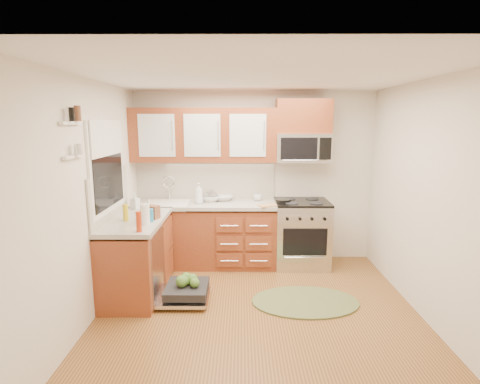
{
  "coord_description": "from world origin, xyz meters",
  "views": [
    {
      "loc": [
        -0.18,
        -3.77,
        2.06
      ],
      "look_at": [
        -0.2,
        0.85,
        1.19
      ],
      "focal_mm": 28.0,
      "sensor_mm": 36.0,
      "label": 1
    }
  ],
  "objects_px": {
    "dishwasher": "(184,292)",
    "stock_pot": "(210,197)",
    "sink": "(167,211)",
    "cup": "(258,197)",
    "range": "(301,233)",
    "microwave": "(303,148)",
    "bowl_b": "(210,198)",
    "cutting_board": "(268,205)",
    "skillet": "(283,201)",
    "paper_towel_roll": "(145,214)",
    "rug": "(305,302)",
    "upper_cabinets": "(204,135)",
    "bowl_a": "(223,198)"
  },
  "relations": [
    {
      "from": "upper_cabinets",
      "to": "rug",
      "type": "bearing_deg",
      "value": -45.94
    },
    {
      "from": "upper_cabinets",
      "to": "bowl_a",
      "type": "height_order",
      "value": "upper_cabinets"
    },
    {
      "from": "sink",
      "to": "cup",
      "type": "height_order",
      "value": "cup"
    },
    {
      "from": "paper_towel_roll",
      "to": "cup",
      "type": "distance_m",
      "value": 1.84
    },
    {
      "from": "dishwasher",
      "to": "stock_pot",
      "type": "height_order",
      "value": "stock_pot"
    },
    {
      "from": "rug",
      "to": "dishwasher",
      "type": "bearing_deg",
      "value": 178.09
    },
    {
      "from": "upper_cabinets",
      "to": "range",
      "type": "relative_size",
      "value": 2.16
    },
    {
      "from": "cutting_board",
      "to": "cup",
      "type": "distance_m",
      "value": 0.39
    },
    {
      "from": "sink",
      "to": "bowl_b",
      "type": "distance_m",
      "value": 0.65
    },
    {
      "from": "bowl_a",
      "to": "skillet",
      "type": "bearing_deg",
      "value": -14.61
    },
    {
      "from": "range",
      "to": "skillet",
      "type": "distance_m",
      "value": 0.57
    },
    {
      "from": "range",
      "to": "stock_pot",
      "type": "distance_m",
      "value": 1.42
    },
    {
      "from": "rug",
      "to": "cup",
      "type": "relative_size",
      "value": 10.09
    },
    {
      "from": "dishwasher",
      "to": "cup",
      "type": "distance_m",
      "value": 1.8
    },
    {
      "from": "rug",
      "to": "sink",
      "type": "bearing_deg",
      "value": 147.1
    },
    {
      "from": "sink",
      "to": "upper_cabinets",
      "type": "bearing_deg",
      "value": 16.45
    },
    {
      "from": "range",
      "to": "microwave",
      "type": "bearing_deg",
      "value": 90.0
    },
    {
      "from": "rug",
      "to": "cutting_board",
      "type": "bearing_deg",
      "value": 111.17
    },
    {
      "from": "sink",
      "to": "paper_towel_roll",
      "type": "xyz_separation_m",
      "value": [
        -0.02,
        -1.11,
        0.24
      ]
    },
    {
      "from": "microwave",
      "to": "dishwasher",
      "type": "height_order",
      "value": "microwave"
    },
    {
      "from": "rug",
      "to": "bowl_a",
      "type": "relative_size",
      "value": 4.37
    },
    {
      "from": "microwave",
      "to": "skillet",
      "type": "bearing_deg",
      "value": -148.18
    },
    {
      "from": "stock_pot",
      "to": "skillet",
      "type": "bearing_deg",
      "value": -8.93
    },
    {
      "from": "rug",
      "to": "bowl_a",
      "type": "xyz_separation_m",
      "value": [
        -1.01,
        1.35,
        0.95
      ]
    },
    {
      "from": "sink",
      "to": "skillet",
      "type": "bearing_deg",
      "value": -1.52
    },
    {
      "from": "skillet",
      "to": "dishwasher",
      "type": "bearing_deg",
      "value": -139.5
    },
    {
      "from": "skillet",
      "to": "paper_towel_roll",
      "type": "xyz_separation_m",
      "value": [
        -1.67,
        -1.07,
        0.07
      ]
    },
    {
      "from": "sink",
      "to": "rug",
      "type": "distance_m",
      "value": 2.29
    },
    {
      "from": "rug",
      "to": "skillet",
      "type": "height_order",
      "value": "skillet"
    },
    {
      "from": "dishwasher",
      "to": "skillet",
      "type": "distance_m",
      "value": 1.87
    },
    {
      "from": "range",
      "to": "upper_cabinets",
      "type": "bearing_deg",
      "value": 174.11
    },
    {
      "from": "microwave",
      "to": "paper_towel_roll",
      "type": "distance_m",
      "value": 2.41
    },
    {
      "from": "paper_towel_roll",
      "to": "upper_cabinets",
      "type": "bearing_deg",
      "value": 66.67
    },
    {
      "from": "microwave",
      "to": "sink",
      "type": "xyz_separation_m",
      "value": [
        -1.93,
        -0.13,
        -0.9
      ]
    },
    {
      "from": "upper_cabinets",
      "to": "stock_pot",
      "type": "distance_m",
      "value": 0.89
    },
    {
      "from": "sink",
      "to": "rug",
      "type": "bearing_deg",
      "value": -32.9
    },
    {
      "from": "bowl_b",
      "to": "cup",
      "type": "bearing_deg",
      "value": 4.18
    },
    {
      "from": "paper_towel_roll",
      "to": "cup",
      "type": "bearing_deg",
      "value": 43.95
    },
    {
      "from": "skillet",
      "to": "bowl_b",
      "type": "distance_m",
      "value": 1.05
    },
    {
      "from": "stock_pot",
      "to": "cup",
      "type": "relative_size",
      "value": 1.64
    },
    {
      "from": "microwave",
      "to": "cutting_board",
      "type": "distance_m",
      "value": 0.97
    },
    {
      "from": "paper_towel_roll",
      "to": "cutting_board",
      "type": "bearing_deg",
      "value": 32.14
    },
    {
      "from": "cup",
      "to": "bowl_b",
      "type": "bearing_deg",
      "value": -175.82
    },
    {
      "from": "upper_cabinets",
      "to": "range",
      "type": "bearing_deg",
      "value": -5.89
    },
    {
      "from": "microwave",
      "to": "stock_pot",
      "type": "height_order",
      "value": "microwave"
    },
    {
      "from": "microwave",
      "to": "rug",
      "type": "relative_size",
      "value": 0.61
    },
    {
      "from": "range",
      "to": "bowl_b",
      "type": "bearing_deg",
      "value": 175.43
    },
    {
      "from": "upper_cabinets",
      "to": "stock_pot",
      "type": "relative_size",
      "value": 10.2
    },
    {
      "from": "rug",
      "to": "stock_pot",
      "type": "xyz_separation_m",
      "value": [
        -1.2,
        1.29,
        0.98
      ]
    },
    {
      "from": "upper_cabinets",
      "to": "paper_towel_roll",
      "type": "bearing_deg",
      "value": -113.33
    }
  ]
}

